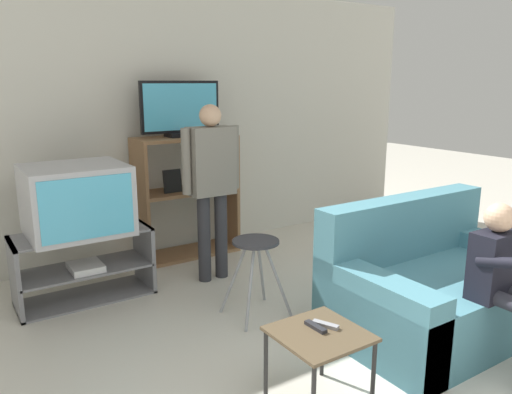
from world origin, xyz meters
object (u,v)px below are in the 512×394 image
tv_stand (84,266)px  couch (436,289)px  television_main (76,199)px  snack_table (319,341)px  remote_control_black (316,327)px  remote_control_white (325,325)px  television_flat (181,110)px  media_shelf (187,196)px  folding_stool (256,254)px  person_standing_adult (211,177)px  person_seated_child (506,275)px

tv_stand → couch: 2.65m
television_main → snack_table: television_main is taller
television_main → couch: bearing=-43.4°
snack_table → remote_control_black: bearing=78.2°
television_main → remote_control_white: (0.76, -2.02, -0.38)m
television_flat → couch: (0.81, -2.34, -1.14)m
remote_control_black → couch: bearing=6.0°
remote_control_black → remote_control_white: (0.06, -0.01, 0.00)m
media_shelf → folding_stool: size_ratio=2.02×
remote_control_black → person_standing_adult: (0.37, 1.82, 0.48)m
folding_stool → couch: size_ratio=0.38×
media_shelf → tv_stand: bearing=-156.1°
person_standing_adult → television_main: bearing=170.2°
media_shelf → snack_table: size_ratio=2.63×
tv_stand → media_shelf: 1.29m
snack_table → remote_control_white: size_ratio=3.11×
remote_control_white → television_main: bearing=85.8°
television_flat → remote_control_black: bearing=-99.6°
snack_table → person_standing_adult: person_standing_adult is taller
tv_stand → media_shelf: size_ratio=0.87×
television_main → remote_control_black: bearing=-70.7°
media_shelf → person_standing_adult: (-0.09, -0.69, 0.31)m
remote_control_white → person_seated_child: size_ratio=0.14×
remote_control_black → person_seated_child: (1.11, -0.37, 0.17)m
television_main → television_flat: television_flat is taller
person_seated_child → television_flat: bearing=103.4°
tv_stand → snack_table: bearing=-71.8°
remote_control_white → person_standing_adult: bearing=55.6°
remote_control_black → remote_control_white: 0.06m
media_shelf → person_seated_child: size_ratio=1.17×
media_shelf → folding_stool: (-0.16, -1.49, -0.13)m
television_main → person_standing_adult: bearing=-9.8°
television_flat → snack_table: (-0.43, -2.55, -1.06)m
folding_stool → person_seated_child: bearing=-59.6°
folding_stool → couch: bearing=-42.1°
couch → person_seated_child: bearing=-102.8°
tv_stand → folding_stool: bearing=-45.2°
television_flat → folding_stool: size_ratio=1.35×
television_flat → couch: bearing=-70.9°
remote_control_white → person_standing_adult: (0.31, 1.83, 0.48)m
snack_table → person_standing_adult: bearing=78.6°
remote_control_black → person_seated_child: bearing=-20.4°
television_flat → remote_control_white: bearing=-98.2°
remote_control_black → person_standing_adult: person_standing_adult is taller
snack_table → remote_control_white: bearing=25.6°
media_shelf → remote_control_white: media_shelf is taller
folding_stool → couch: 1.28m
media_shelf → couch: size_ratio=0.77×
remote_control_black → snack_table: bearing=-103.8°
remote_control_white → media_shelf: bearing=56.2°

